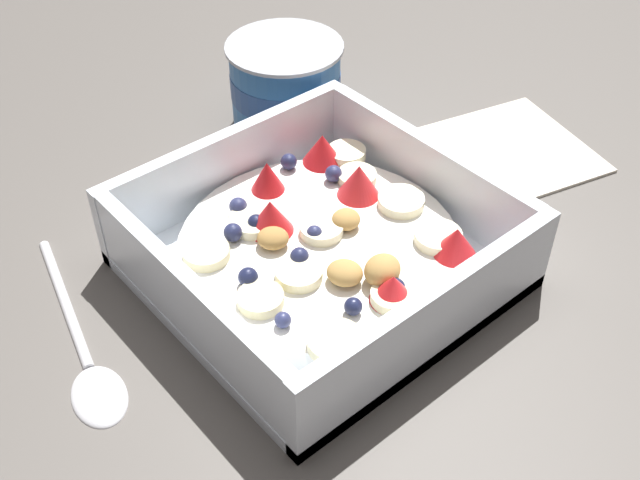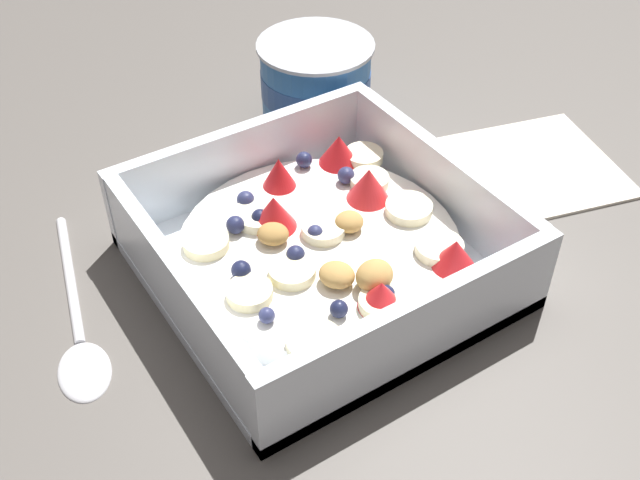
% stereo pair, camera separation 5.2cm
% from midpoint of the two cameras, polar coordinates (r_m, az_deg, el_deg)
% --- Properties ---
extents(ground_plane, '(2.40, 2.40, 0.00)m').
position_cam_midpoint_polar(ground_plane, '(0.53, 3.12, -2.97)').
color(ground_plane, '#56514C').
extents(fruit_bowl, '(0.21, 0.21, 0.06)m').
position_cam_midpoint_polar(fruit_bowl, '(0.52, 2.96, -0.77)').
color(fruit_bowl, white).
rests_on(fruit_bowl, ground).
extents(spoon, '(0.06, 0.17, 0.01)m').
position_cam_midpoint_polar(spoon, '(0.51, -14.40, -6.93)').
color(spoon, silver).
rests_on(spoon, ground).
extents(yogurt_cup, '(0.10, 0.10, 0.07)m').
position_cam_midpoint_polar(yogurt_cup, '(0.66, 1.95, 11.22)').
color(yogurt_cup, '#3370B7').
rests_on(yogurt_cup, ground).
extents(folded_napkin, '(0.15, 0.15, 0.01)m').
position_cam_midpoint_polar(folded_napkin, '(0.66, 17.72, 5.12)').
color(folded_napkin, silver).
rests_on(folded_napkin, ground).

